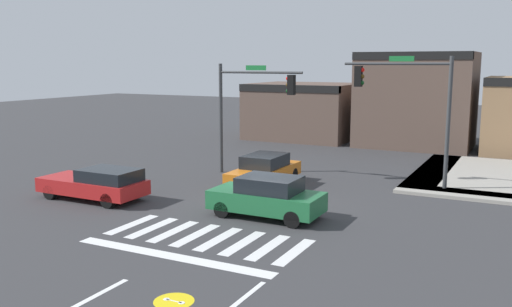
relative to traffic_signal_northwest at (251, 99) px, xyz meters
The scene contains 10 objects.
ground_plane 7.16m from the traffic_signal_northwest, 56.29° to the right, with size 120.00×120.00×0.00m, color #353538.
crosswalk_near 10.80m from the traffic_signal_northwest, 70.62° to the right, with size 6.64×2.57×0.01m.
bike_detector_marking 15.47m from the traffic_signal_northwest, 69.52° to the right, with size 0.99×0.99×0.01m.
curb_corner_northeast 13.18m from the traffic_signal_northwest, 20.37° to the left, with size 10.00×10.60×0.15m.
storefront_row 14.96m from the traffic_signal_northwest, 68.67° to the left, with size 24.12×6.68×6.32m.
traffic_signal_northwest is the anchor object (origin of this frame).
traffic_signal_northeast 7.59m from the traffic_signal_northwest, ahead, with size 4.81×0.32×5.93m.
car_orange 4.06m from the traffic_signal_northwest, 48.55° to the right, with size 1.81×4.50×1.48m.
car_green 8.26m from the traffic_signal_northwest, 57.95° to the right, with size 4.15×1.84×1.53m.
car_red 8.70m from the traffic_signal_northwest, 114.46° to the right, with size 4.60×1.88×1.36m.
Camera 1 is at (9.25, -19.11, 5.65)m, focal length 38.42 mm.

